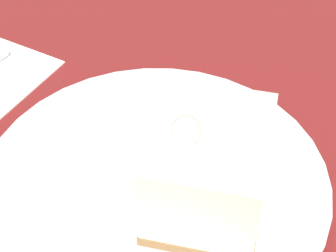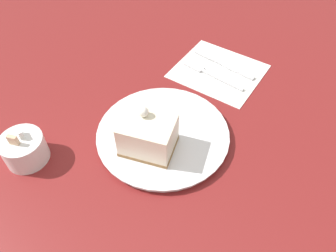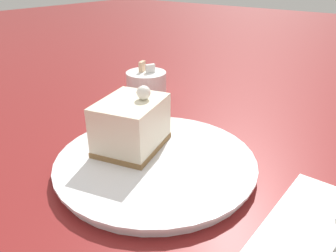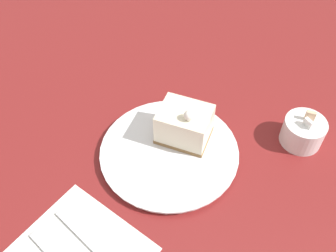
{
  "view_description": "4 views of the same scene",
  "coord_description": "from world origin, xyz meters",
  "views": [
    {
      "loc": [
        -0.12,
        0.23,
        0.37
      ],
      "look_at": [
        0.03,
        -0.05,
        0.07
      ],
      "focal_mm": 60.0,
      "sensor_mm": 36.0,
      "label": 1
    },
    {
      "loc": [
        -0.34,
        -0.3,
        0.56
      ],
      "look_at": [
        0.03,
        -0.06,
        0.06
      ],
      "focal_mm": 35.0,
      "sensor_mm": 36.0,
      "label": 2
    },
    {
      "loc": [
        0.3,
        -0.35,
        0.27
      ],
      "look_at": [
        0.05,
        -0.03,
        0.07
      ],
      "focal_mm": 35.0,
      "sensor_mm": 36.0,
      "label": 3
    },
    {
      "loc": [
        0.42,
        0.24,
        0.64
      ],
      "look_at": [
        0.02,
        -0.05,
        0.07
      ],
      "focal_mm": 40.0,
      "sensor_mm": 36.0,
      "label": 4
    }
  ],
  "objects": [
    {
      "name": "ground_plane",
      "position": [
        0.0,
        0.0,
        0.0
      ],
      "size": [
        4.0,
        4.0,
        0.0
      ],
      "primitive_type": "plane",
      "color": "maroon"
    },
    {
      "name": "cake_slice",
      "position": [
        -0.01,
        -0.03,
        0.05
      ],
      "size": [
        0.11,
        0.13,
        0.1
      ],
      "rotation": [
        0.0,
        0.0,
        0.27
      ],
      "color": "olive",
      "rests_on": "plate"
    },
    {
      "name": "plate",
      "position": [
        0.04,
        -0.04,
        0.01
      ],
      "size": [
        0.29,
        0.29,
        0.02
      ],
      "color": "white",
      "rests_on": "ground_plane"
    }
  ]
}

